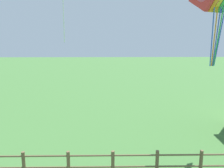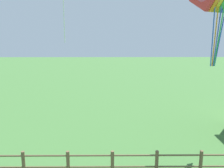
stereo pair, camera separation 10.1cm
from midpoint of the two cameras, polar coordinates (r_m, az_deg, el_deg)
The scene contains 1 object.
wooden_fence at distance 10.66m, azimuth 0.38°, elevation -17.77°, with size 18.20×0.14×1.26m.
Camera 2 is at (-0.10, -1.28, 5.95)m, focal length 40.00 mm.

